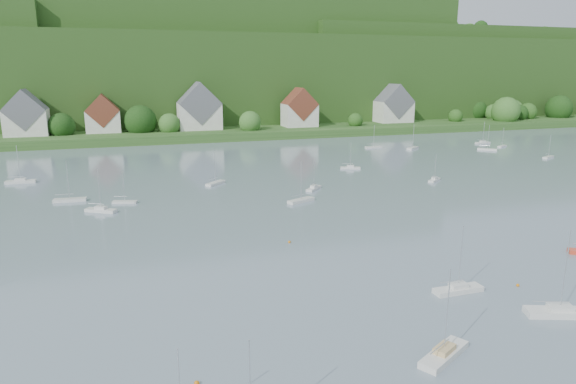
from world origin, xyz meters
The scene contains 13 objects.
far_shore_strip centered at (0.00, 200.00, 1.50)m, with size 600.00×60.00×3.00m, color #284D1D.
forested_ridge centered at (0.39, 268.57, 22.89)m, with size 620.00×181.22×69.89m.
village_building_0 centered at (-55.00, 187.00, 9.51)m, with size 14.00×10.40×16.00m.
village_building_1 centered at (-30.00, 189.00, 8.75)m, with size 12.00×9.36×14.00m.
village_building_2 centered at (5.00, 188.00, 10.27)m, with size 16.00×11.44×18.00m.
village_building_3 centered at (45.00, 186.00, 9.43)m, with size 13.00×10.40×15.50m.
village_building_4 centered at (90.00, 190.00, 9.59)m, with size 15.00×10.40×16.50m.
near_sailboat_2 centered at (3.63, 25.91, 0.45)m, with size 6.41×4.63×8.56m.
near_sailboat_3 centered at (13.36, 37.28, 0.44)m, with size 6.02×1.74×8.11m.
near_sailboat_4 centered at (19.98, 29.07, 0.48)m, with size 7.26×4.22×9.47m.
mooring_buoy_2 centered at (21.26, 36.54, 0.00)m, with size 0.39×0.39×0.39m, color orange.
mooring_buoy_3 centered at (-0.04, 59.79, 0.00)m, with size 0.40×0.40×0.40m, color orange.
far_sailboat_cluster centered at (7.67, 114.77, 0.37)m, with size 192.08×65.49×8.71m.
Camera 1 is at (-22.13, -8.55, 25.20)m, focal length 31.50 mm.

